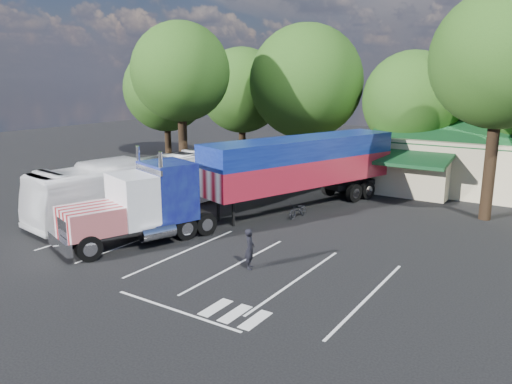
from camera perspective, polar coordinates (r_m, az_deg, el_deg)
The scene contains 12 objects.
ground at distance 29.78m, azimuth -0.58°, elevation -3.55°, with size 120.00×120.00×0.00m, color black.
tree_row_a at distance 55.26m, azimuth -10.25°, elevation 11.49°, with size 9.00×9.00×11.68m.
tree_row_b at distance 50.58m, azimuth -1.62°, elevation 11.53°, with size 8.40×8.40×11.35m.
tree_row_c at distance 45.03m, azimuth 5.76°, elevation 12.42°, with size 10.00×10.00×13.05m.
tree_row_d at distance 42.91m, azimuth 17.41°, elevation 9.92°, with size 8.00×8.00×10.60m.
tree_near_left at distance 39.73m, azimuth -8.61°, elevation 13.37°, with size 7.60×7.60×12.65m.
tree_near_right at distance 32.49m, azimuth 26.25°, elevation 13.44°, with size 8.00×8.00×13.50m.
semi_truck at distance 30.91m, azimuth 1.15°, elevation 2.33°, with size 10.21×22.93×4.88m.
woman at distance 22.65m, azimuth -0.71°, elevation -6.50°, with size 0.68×0.45×1.87m, color black.
bicycle at distance 30.86m, azimuth 4.84°, elevation -2.06°, with size 0.65×1.85×0.97m, color black.
tour_bus at distance 31.82m, azimuth -13.82°, elevation 0.53°, with size 3.05×13.04×3.63m, color white.
silver_sedan at distance 38.68m, azimuth 26.76°, elevation 0.08°, with size 1.59×4.56×1.50m, color #B8BBC1.
Camera 1 is at (15.91, -23.68, 8.55)m, focal length 35.00 mm.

